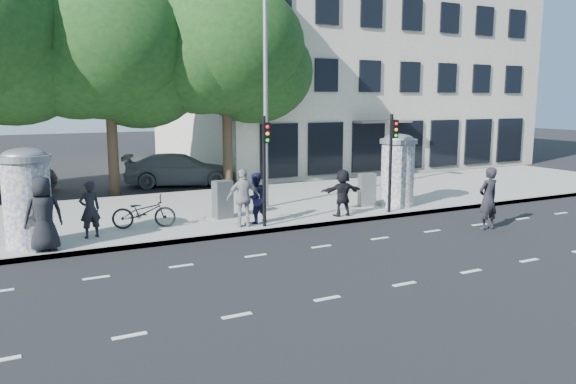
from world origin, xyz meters
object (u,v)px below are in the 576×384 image
cabinet_left (223,199)px  traffic_pole_near (265,160)px  man_road (488,199)px  ped_f (343,193)px  traffic_pole_far (392,153)px  ad_column_right (398,168)px  car_right (181,170)px  ped_c (255,198)px  ped_a (43,214)px  ped_b (90,209)px  ad_column_left (27,196)px  cabinet_right (367,190)px  street_lamp (266,78)px  ped_e (244,198)px  bicycle (144,212)px

cabinet_left → traffic_pole_near: bearing=-74.8°
traffic_pole_near → man_road: 7.07m
ped_f → traffic_pole_far: bearing=178.2°
ad_column_right → car_right: ad_column_right is taller
ped_f → cabinet_left: bearing=-16.7°
ped_f → car_right: bearing=-69.5°
traffic_pole_far → ped_c: traffic_pole_far is taller
ped_a → ped_b: bearing=-148.6°
man_road → car_right: bearing=-65.9°
ad_column_left → cabinet_left: 6.04m
traffic_pole_near → cabinet_right: size_ratio=2.84×
ped_a → man_road: size_ratio=0.99×
traffic_pole_near → man_road: size_ratio=1.73×
ped_a → cabinet_right: ped_a is taller
ped_c → man_road: man_road is taller
street_lamp → ped_f: (1.59, -2.59, -3.85)m
traffic_pole_near → ped_a: 6.37m
ped_e → cabinet_right: ped_e is taller
cabinet_left → ped_a: bearing=-169.0°
ped_e → man_road: bearing=163.0°
traffic_pole_near → ped_b: (-5.00, 1.01, -1.26)m
ad_column_left → ad_column_right: (12.40, 0.20, 0.00)m
traffic_pole_near → man_road: bearing=-25.2°
ped_f → man_road: size_ratio=0.81×
cabinet_right → car_right: (-4.41, 8.88, 0.01)m
ped_a → car_right: size_ratio=0.38×
traffic_pole_far → traffic_pole_near: bearing=180.0°
ad_column_left → ped_e: ad_column_left is taller
man_road → car_right: size_ratio=0.38×
ped_a → ped_b: ped_a is taller
cabinet_right → man_road: bearing=-57.5°
traffic_pole_near → ped_b: size_ratio=2.08×
ped_b → ped_e: bearing=158.2°
traffic_pole_far → street_lamp: bearing=140.1°
traffic_pole_far → car_right: size_ratio=0.65×
street_lamp → bicycle: bearing=-164.5°
ped_a → car_right: bearing=-128.6°
ped_b → ped_e: ped_e is taller
traffic_pole_far → ped_e: 5.53m
man_road → car_right: 14.51m
street_lamp → ped_c: 4.68m
traffic_pole_far → street_lamp: 5.12m
ad_column_right → man_road: size_ratio=1.35×
street_lamp → cabinet_left: 4.66m
cabinet_left → cabinet_right: 5.53m
traffic_pole_far → ad_column_right: bearing=42.2°
ped_f → man_road: 4.62m
ped_f → bicycle: size_ratio=0.84×
ped_b → ad_column_left: bearing=-1.7°
traffic_pole_near → traffic_pole_far: same height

